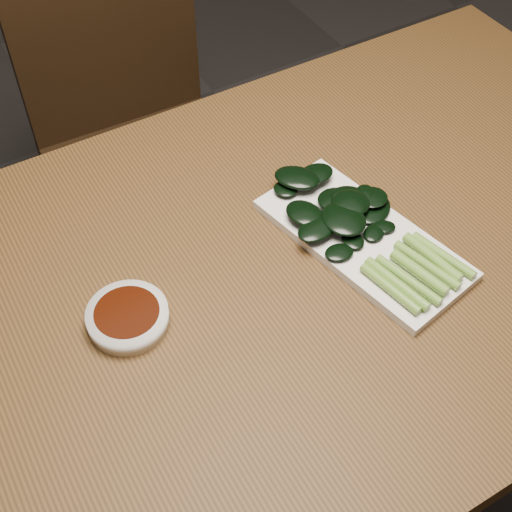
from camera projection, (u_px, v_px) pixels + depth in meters
name	position (u px, v px, depth m)	size (l,w,h in m)	color
ground	(275.00, 483.00, 1.57)	(6.00, 6.00, 0.00)	#2B2929
table	(283.00, 296.00, 1.06)	(1.40, 0.80, 0.75)	#4F3316
chair_far	(137.00, 134.00, 1.60)	(0.42, 0.42, 0.89)	black
sauce_bowl	(128.00, 317.00, 0.93)	(0.11, 0.11, 0.03)	white
serving_plate	(363.00, 239.00, 1.03)	(0.20, 0.34, 0.01)	white
gai_lan	(353.00, 220.00, 1.03)	(0.18, 0.33, 0.03)	#6E9E36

